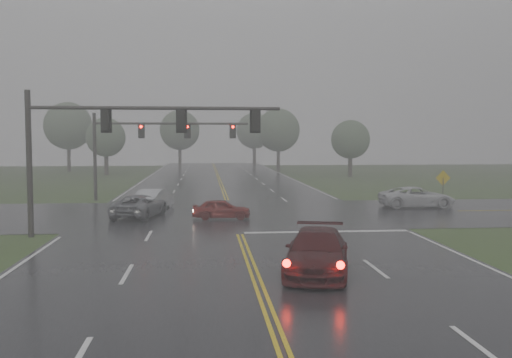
{
  "coord_description": "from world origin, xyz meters",
  "views": [
    {
      "loc": [
        -1.74,
        -14.17,
        4.77
      ],
      "look_at": [
        1.0,
        16.0,
        2.65
      ],
      "focal_mm": 40.0,
      "sensor_mm": 36.0,
      "label": 1
    }
  ],
  "objects": [
    {
      "name": "stop_bar",
      "position": [
        4.5,
        14.4,
        0.0
      ],
      "size": [
        8.5,
        0.5,
        0.01
      ],
      "primitive_type": "cube",
      "color": "silver",
      "rests_on": "ground"
    },
    {
      "name": "pickup_white",
      "position": [
        13.05,
        24.23,
        0.0
      ],
      "size": [
        5.2,
        2.42,
        1.44
      ],
      "primitive_type": "imported",
      "rotation": [
        0.0,
        0.0,
        1.56
      ],
      "color": "silver",
      "rests_on": "ground"
    },
    {
      "name": "sedan_silver",
      "position": [
        -5.14,
        24.58,
        0.0
      ],
      "size": [
        2.51,
        4.56,
        1.42
      ],
      "primitive_type": "imported",
      "rotation": [
        0.0,
        0.0,
        2.9
      ],
      "color": "#BABDC3",
      "rests_on": "ground"
    },
    {
      "name": "signal_gantry_near",
      "position": [
        -6.43,
        14.3,
        5.0
      ],
      "size": [
        12.38,
        0.31,
        7.14
      ],
      "color": "black",
      "rests_on": "ground"
    },
    {
      "name": "sedan_red",
      "position": [
        -0.74,
        19.69,
        0.0
      ],
      "size": [
        3.54,
        1.53,
        1.19
      ],
      "primitive_type": "imported",
      "rotation": [
        0.0,
        0.0,
        1.53
      ],
      "color": "maroon",
      "rests_on": "ground"
    },
    {
      "name": "tree_ne_a",
      "position": [
        9.06,
        68.61,
        6.09
      ],
      "size": [
        6.3,
        6.3,
        9.25
      ],
      "color": "#2E251E",
      "rests_on": "ground"
    },
    {
      "name": "main_road",
      "position": [
        0.0,
        20.0,
        0.0
      ],
      "size": [
        18.0,
        160.0,
        0.02
      ],
      "primitive_type": "cube",
      "color": "black",
      "rests_on": "ground"
    },
    {
      "name": "tree_n_mid",
      "position": [
        -5.69,
        79.25,
        6.22
      ],
      "size": [
        6.44,
        6.44,
        9.46
      ],
      "color": "#2E251E",
      "rests_on": "ground"
    },
    {
      "name": "tree_n_far",
      "position": [
        7.31,
        88.66,
        6.28
      ],
      "size": [
        6.5,
        6.5,
        9.55
      ],
      "color": "#2E251E",
      "rests_on": "ground"
    },
    {
      "name": "sedan_maroon",
      "position": [
        2.21,
        5.49,
        0.0
      ],
      "size": [
        3.36,
        5.67,
        1.54
      ],
      "primitive_type": "imported",
      "rotation": [
        0.0,
        0.0,
        -0.24
      ],
      "color": "#390A0C",
      "rests_on": "ground"
    },
    {
      "name": "ground",
      "position": [
        0.0,
        0.0,
        0.0
      ],
      "size": [
        180.0,
        180.0,
        0.0
      ],
      "primitive_type": "plane",
      "color": "#32481F",
      "rests_on": "ground"
    },
    {
      "name": "signal_gantry_far",
      "position": [
        -6.49,
        30.97,
        4.78
      ],
      "size": [
        12.04,
        0.34,
        6.8
      ],
      "color": "black",
      "rests_on": "ground"
    },
    {
      "name": "tree_nw_b",
      "position": [
        -21.55,
        71.55,
        6.71
      ],
      "size": [
        6.94,
        6.94,
        10.2
      ],
      "color": "#2E251E",
      "rests_on": "ground"
    },
    {
      "name": "tree_e_near",
      "position": [
        16.69,
        56.62,
        4.73
      ],
      "size": [
        4.9,
        4.9,
        7.2
      ],
      "color": "#2E251E",
      "rests_on": "ground"
    },
    {
      "name": "tree_nw_a",
      "position": [
        -14.76,
        63.13,
        5.02
      ],
      "size": [
        5.21,
        5.21,
        7.65
      ],
      "color": "#2E251E",
      "rests_on": "ground"
    },
    {
      "name": "sign_diamond_east",
      "position": [
        14.81,
        24.0,
        1.77
      ],
      "size": [
        1.09,
        0.15,
        2.63
      ],
      "rotation": [
        0.0,
        0.0,
        0.1
      ],
      "color": "black",
      "rests_on": "ground"
    },
    {
      "name": "cross_street",
      "position": [
        0.0,
        22.0,
        0.0
      ],
      "size": [
        120.0,
        14.0,
        0.02
      ],
      "primitive_type": "cube",
      "color": "black",
      "rests_on": "ground"
    },
    {
      "name": "car_grey",
      "position": [
        -5.71,
        20.98,
        0.0
      ],
      "size": [
        3.41,
        5.33,
        1.37
      ],
      "primitive_type": "imported",
      "rotation": [
        0.0,
        0.0,
        2.89
      ],
      "color": "#57595F",
      "rests_on": "ground"
    }
  ]
}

